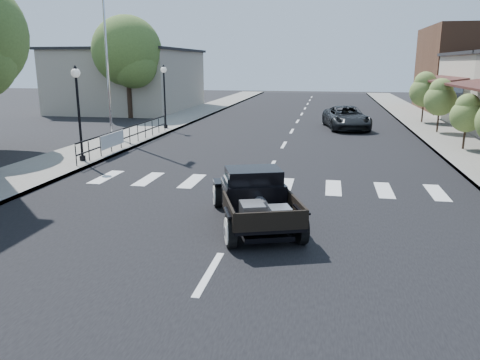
# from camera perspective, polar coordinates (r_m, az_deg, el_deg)

# --- Properties ---
(ground) EXTENTS (120.00, 120.00, 0.00)m
(ground) POSITION_cam_1_polar(r_m,az_deg,el_deg) (11.97, -0.19, -5.37)
(ground) COLOR black
(ground) RESTS_ON ground
(road) EXTENTS (14.00, 80.00, 0.02)m
(road) POSITION_cam_1_polar(r_m,az_deg,el_deg) (26.48, 5.99, 5.32)
(road) COLOR black
(road) RESTS_ON ground
(road_markings) EXTENTS (12.00, 60.00, 0.06)m
(road_markings) POSITION_cam_1_polar(r_m,az_deg,el_deg) (21.57, 4.85, 3.34)
(road_markings) COLOR silver
(road_markings) RESTS_ON ground
(sidewalk_left) EXTENTS (3.00, 80.00, 0.15)m
(sidewalk_left) POSITION_cam_1_polar(r_m,az_deg,el_deg) (28.45, -11.42, 5.85)
(sidewalk_left) COLOR gray
(sidewalk_left) RESTS_ON ground
(sidewalk_right) EXTENTS (3.00, 80.00, 0.15)m
(sidewalk_right) POSITION_cam_1_polar(r_m,az_deg,el_deg) (27.14, 24.23, 4.52)
(sidewalk_right) COLOR gray
(sidewalk_right) RESTS_ON ground
(low_building_left) EXTENTS (10.00, 12.00, 5.00)m
(low_building_left) POSITION_cam_1_polar(r_m,az_deg,el_deg) (42.71, -13.22, 11.67)
(low_building_left) COLOR #ADA491
(low_building_left) RESTS_ON ground
(railing) EXTENTS (0.08, 10.00, 1.00)m
(railing) POSITION_cam_1_polar(r_m,az_deg,el_deg) (23.35, -13.31, 5.45)
(railing) COLOR black
(railing) RESTS_ON sidewalk_left
(banner) EXTENTS (0.04, 2.20, 0.60)m
(banner) POSITION_cam_1_polar(r_m,az_deg,el_deg) (21.55, -15.22, 4.11)
(banner) COLOR silver
(banner) RESTS_ON sidewalk_left
(lamp_post_b) EXTENTS (0.36, 0.36, 3.77)m
(lamp_post_b) POSITION_cam_1_polar(r_m,az_deg,el_deg) (19.77, -19.04, 7.63)
(lamp_post_b) COLOR black
(lamp_post_b) RESTS_ON sidewalk_left
(lamp_post_c) EXTENTS (0.36, 0.36, 3.77)m
(lamp_post_c) POSITION_cam_1_polar(r_m,az_deg,el_deg) (28.85, -9.17, 9.98)
(lamp_post_c) COLOR black
(lamp_post_c) RESTS_ON sidewalk_left
(flagpole) EXTENTS (0.12, 0.12, 10.97)m
(flagpole) POSITION_cam_1_polar(r_m,az_deg,el_deg) (25.78, -16.14, 17.18)
(flagpole) COLOR silver
(flagpole) RESTS_ON sidewalk_left
(big_tree_far) EXTENTS (5.04, 5.04, 7.40)m
(big_tree_far) POSITION_cam_1_polar(r_m,az_deg,el_deg) (36.19, -13.51, 13.20)
(big_tree_far) COLOR #48652B
(big_tree_far) RESTS_ON ground
(small_tree_c) EXTENTS (1.46, 1.46, 2.43)m
(small_tree_c) POSITION_cam_1_polar(r_m,az_deg,el_deg) (23.79, 25.82, 6.32)
(small_tree_c) COLOR #5C7535
(small_tree_c) RESTS_ON sidewalk_right
(small_tree_d) EXTENTS (1.75, 1.75, 2.92)m
(small_tree_d) POSITION_cam_1_polar(r_m,az_deg,el_deg) (29.14, 23.14, 8.25)
(small_tree_d) COLOR #5C7535
(small_tree_d) RESTS_ON sidewalk_right
(small_tree_e) EXTENTS (1.92, 1.92, 3.20)m
(small_tree_e) POSITION_cam_1_polar(r_m,az_deg,el_deg) (33.78, 21.50, 9.28)
(small_tree_e) COLOR #5C7535
(small_tree_e) RESTS_ON sidewalk_right
(hotrod_pickup) EXTENTS (3.23, 4.59, 1.45)m
(hotrod_pickup) POSITION_cam_1_polar(r_m,az_deg,el_deg) (11.72, 1.79, -2.09)
(hotrod_pickup) COLOR black
(hotrod_pickup) RESTS_ON ground
(second_car) EXTENTS (3.14, 5.35, 1.40)m
(second_car) POSITION_cam_1_polar(r_m,az_deg,el_deg) (29.99, 12.83, 7.39)
(second_car) COLOR black
(second_car) RESTS_ON ground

